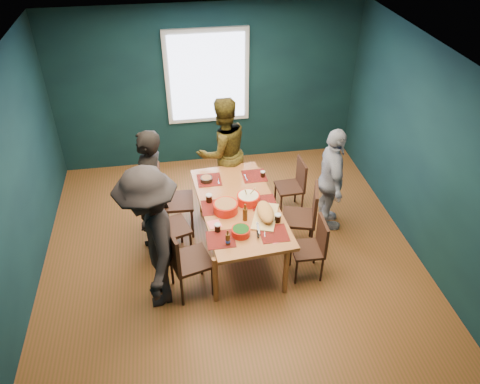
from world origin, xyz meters
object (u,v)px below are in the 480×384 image
object	(u,v)px
person_back	(223,151)
chair_left_near	(183,257)
bowl_herbs	(241,231)
chair_right_near	(314,244)
person_right	(331,180)
bowl_salad	(226,207)
person_far_left	(150,189)
chair_left_mid	(164,224)
bowl_dumpling	(248,199)
dining_table	(239,209)
person_near_left	(151,240)
chair_right_mid	(306,213)
chair_left_far	(168,196)
chair_right_far	(295,182)
cutting_board	(265,213)

from	to	relation	value
person_back	chair_left_near	bearing A→B (deg)	48.35
bowl_herbs	chair_right_near	bearing A→B (deg)	-2.52
person_right	bowl_salad	bearing A→B (deg)	110.52
person_far_left	chair_left_mid	bearing A→B (deg)	43.78
person_far_left	bowl_dumpling	bearing A→B (deg)	98.95
dining_table	bowl_salad	world-z (taller)	bowl_salad
bowl_salad	bowl_herbs	distance (m)	0.49
person_right	bowl_dumpling	bearing A→B (deg)	108.10
chair_right_near	person_near_left	distance (m)	2.01
person_near_left	bowl_dumpling	bearing A→B (deg)	115.71
dining_table	person_far_left	bearing A→B (deg)	157.02
chair_right_mid	person_near_left	size ratio (longest dim) A/B	0.52
dining_table	person_right	distance (m)	1.38
chair_left_far	chair_right_mid	distance (m)	1.90
person_near_left	chair_left_far	bearing A→B (deg)	165.09
chair_right_near	person_right	size ratio (longest dim) A/B	0.54
dining_table	person_back	distance (m)	1.21
bowl_dumpling	chair_left_near	bearing A→B (deg)	-141.75
bowl_salad	person_near_left	bearing A→B (deg)	-146.50
chair_left_mid	bowl_herbs	bearing A→B (deg)	-48.55
dining_table	chair_right_far	distance (m)	1.22
chair_left_mid	person_right	world-z (taller)	person_right
chair_left_far	bowl_salad	xyz separation A→B (m)	(0.71, -0.64, 0.20)
person_near_left	bowl_salad	size ratio (longest dim) A/B	5.90
dining_table	chair_left_near	world-z (taller)	chair_left_near
chair_right_far	person_far_left	bearing A→B (deg)	-172.54
dining_table	person_near_left	size ratio (longest dim) A/B	1.09
chair_right_mid	chair_right_near	bearing A→B (deg)	-78.58
cutting_board	chair_left_far	bearing A→B (deg)	164.60
chair_left_far	chair_right_near	xyz separation A→B (m)	(1.75, -1.16, -0.11)
chair_left_near	chair_right_near	distance (m)	1.64
chair_left_far	bowl_dumpling	world-z (taller)	chair_left_far
person_far_left	bowl_herbs	world-z (taller)	person_far_left
chair_left_near	bowl_herbs	xyz separation A→B (m)	(0.72, 0.11, 0.20)
chair_right_near	chair_right_far	bearing A→B (deg)	87.09
bowl_herbs	bowl_salad	bearing A→B (deg)	103.76
chair_right_mid	cutting_board	distance (m)	0.70
person_back	chair_left_mid	bearing A→B (deg)	32.14
chair_left_mid	person_back	world-z (taller)	person_back
chair_right_near	person_far_left	world-z (taller)	person_far_left
chair_left_near	bowl_herbs	world-z (taller)	chair_left_near
chair_right_far	person_near_left	world-z (taller)	person_near_left
chair_left_far	bowl_herbs	size ratio (longest dim) A/B	4.63
chair_left_near	person_back	xyz separation A→B (m)	(0.74, 1.88, 0.26)
person_far_left	bowl_herbs	bearing A→B (deg)	71.93
person_back	bowl_dumpling	world-z (taller)	person_back
chair_left_mid	chair_right_mid	xyz separation A→B (m)	(1.88, -0.06, -0.01)
chair_right_far	chair_right_mid	bearing A→B (deg)	-97.11
person_right	person_near_left	size ratio (longest dim) A/B	0.84
person_back	bowl_herbs	xyz separation A→B (m)	(-0.02, -1.78, -0.06)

